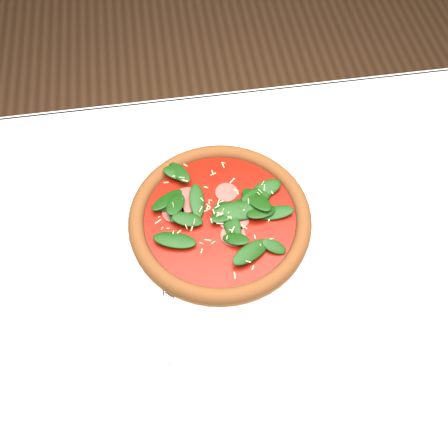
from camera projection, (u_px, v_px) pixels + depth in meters
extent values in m
plane|color=brown|center=(242.00, 363.00, 1.56)|extent=(6.00, 6.00, 0.00)
cube|color=silver|center=(253.00, 256.00, 0.93)|extent=(1.20, 0.80, 0.04)
cylinder|color=#49301D|center=(33.00, 236.00, 1.38)|extent=(0.06, 0.06, 0.71)
cylinder|color=#49301D|center=(407.00, 188.00, 1.46)|extent=(0.06, 0.06, 0.71)
cube|color=silver|center=(222.00, 128.00, 1.21)|extent=(1.20, 0.01, 0.22)
cylinder|color=white|center=(220.00, 224.00, 0.93)|extent=(0.39, 0.39, 0.01)
torus|color=white|center=(220.00, 223.00, 0.93)|extent=(0.39, 0.39, 0.01)
cylinder|color=brown|center=(220.00, 221.00, 0.92)|extent=(0.44, 0.44, 0.01)
torus|color=#9F5424|center=(220.00, 218.00, 0.91)|extent=(0.44, 0.44, 0.03)
cylinder|color=#810C04|center=(220.00, 218.00, 0.91)|extent=(0.36, 0.36, 0.00)
cylinder|color=#954B3B|center=(220.00, 217.00, 0.91)|extent=(0.32, 0.32, 0.00)
ellipsoid|color=#0F370A|center=(220.00, 214.00, 0.90)|extent=(0.35, 0.35, 0.03)
cylinder|color=beige|center=(220.00, 212.00, 0.89)|extent=(0.32, 0.32, 0.00)
cube|color=silver|center=(170.00, 326.00, 0.83)|extent=(0.15, 0.07, 0.01)
cube|color=silver|center=(170.00, 324.00, 0.83)|extent=(0.03, 0.13, 0.00)
cube|color=silver|center=(169.00, 283.00, 0.86)|extent=(0.03, 0.05, 0.00)
cylinder|color=white|center=(434.00, 160.00, 1.01)|extent=(0.16, 0.16, 0.01)
torus|color=white|center=(435.00, 159.00, 1.01)|extent=(0.16, 0.16, 0.01)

